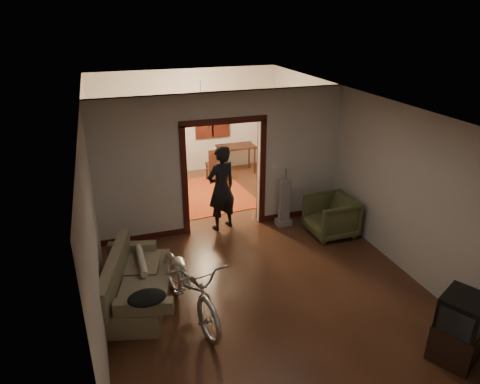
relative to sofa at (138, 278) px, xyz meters
name	(u,v)px	position (x,y,z in m)	size (l,w,h in m)	color
floor	(235,242)	(1.97, 1.23, -0.41)	(5.00, 8.50, 0.01)	#381D12
ceiling	(234,99)	(1.97, 1.23, 2.39)	(5.00, 8.50, 0.01)	white
wall_back	(187,122)	(1.97, 5.48, 0.99)	(5.00, 0.02, 2.80)	beige
wall_left	(92,193)	(-0.53, 1.23, 0.99)	(0.02, 8.50, 2.80)	beige
wall_right	(354,162)	(4.47, 1.23, 0.99)	(0.02, 8.50, 2.80)	beige
partition_wall	(223,163)	(1.97, 1.98, 0.99)	(5.00, 0.14, 2.80)	beige
door_casing	(224,177)	(1.97, 1.98, 0.69)	(1.74, 0.20, 2.32)	#38120C
far_window	(212,115)	(2.67, 5.44, 1.14)	(0.98, 0.06, 1.28)	black
chandelier	(201,99)	(1.97, 3.73, 1.94)	(0.24, 0.24, 0.24)	#FFE0A5
light_switch	(274,166)	(3.02, 1.91, 0.84)	(0.08, 0.01, 0.12)	silver
sofa	(138,278)	(0.00, 0.00, 0.00)	(0.81, 1.80, 0.83)	#686345
rolled_paper	(141,260)	(0.10, 0.30, 0.12)	(0.11, 0.11, 0.87)	beige
jacket	(147,298)	(0.05, -0.91, 0.27)	(0.51, 0.38, 0.15)	black
bicycle	(190,284)	(0.70, -0.56, 0.11)	(0.69, 1.99, 1.05)	silver
armchair	(331,216)	(3.89, 0.96, -0.01)	(0.86, 0.89, 0.81)	#4B4F2C
tv_stand	(456,341)	(3.76, -2.51, -0.15)	(0.57, 0.52, 0.52)	black
crt_tv	(463,313)	(3.76, -2.51, 0.30)	(0.55, 0.49, 0.48)	black
vacuum	(284,203)	(3.17, 1.63, 0.09)	(0.31, 0.25, 1.00)	gray
person	(221,188)	(1.90, 1.92, 0.48)	(0.65, 0.43, 1.78)	black
oriental_rug	(211,194)	(2.12, 3.67, -0.40)	(1.79, 2.34, 0.02)	maroon
locker	(139,150)	(0.60, 5.04, 0.46)	(0.87, 0.48, 1.74)	#27341F
globe	(135,109)	(0.60, 5.04, 1.53)	(0.29, 0.29, 0.29)	#1E5972
desk	(236,159)	(3.19, 4.95, -0.03)	(1.03, 0.58, 0.76)	black
desk_chair	(215,165)	(2.45, 4.47, 0.06)	(0.42, 0.42, 0.94)	black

